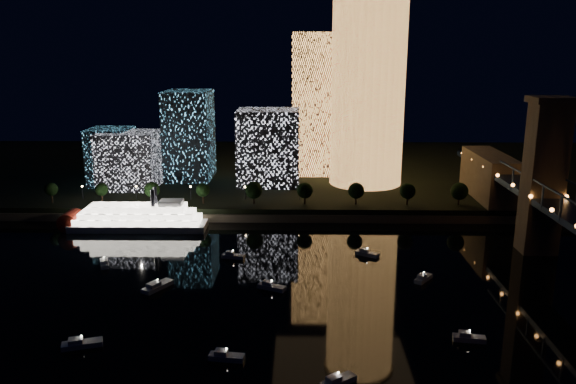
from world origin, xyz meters
name	(u,v)px	position (x,y,z in m)	size (l,w,h in m)	color
ground	(349,321)	(0.00, 0.00, 0.00)	(520.00, 520.00, 0.00)	black
far_bank	(323,172)	(0.00, 160.00, 2.50)	(420.00, 160.00, 5.00)	black
seawall	(331,217)	(0.00, 82.00, 1.50)	(420.00, 6.00, 3.00)	#6B5E4C
tower_cylindrical	(368,88)	(17.58, 124.61, 47.52)	(34.00, 34.00, 84.79)	#EB9B4B
tower_rectangular	(314,105)	(-5.35, 146.26, 38.27)	(20.91, 20.91, 66.53)	#EB9B4B
midrise_blocks	(192,147)	(-60.60, 124.50, 21.43)	(92.83, 43.16, 40.69)	white
riverboat	(132,218)	(-73.20, 70.28, 4.09)	(53.06, 11.79, 15.94)	silver
motorboats	(253,298)	(-24.15, 10.77, 0.81)	(104.05, 77.55, 2.78)	silver
esplanade_trees	(283,190)	(-18.70, 88.00, 10.47)	(166.00, 6.78, 8.89)	black
street_lamps	(245,190)	(-34.00, 94.00, 9.02)	(132.70, 0.70, 5.65)	black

